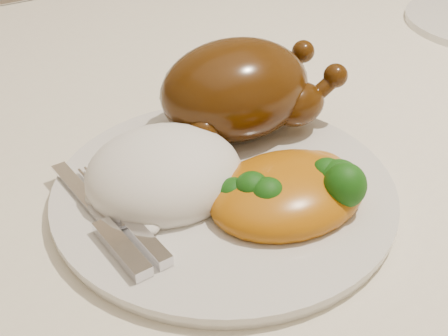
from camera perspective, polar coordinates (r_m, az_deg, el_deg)
dining_table at (r=0.67m, az=6.69°, el=-4.71°), size 1.60×0.90×0.76m
tablecloth at (r=0.63m, az=7.14°, el=0.41°), size 1.73×1.03×0.18m
dinner_plate at (r=0.53m, az=0.00°, el=-2.32°), size 0.35×0.35×0.01m
roast_chicken at (r=0.58m, az=1.44°, el=7.25°), size 0.18×0.12×0.09m
rice_mound at (r=0.52m, az=-5.49°, el=-0.59°), size 0.15×0.14×0.07m
mac_and_cheese at (r=0.50m, az=6.33°, el=-2.00°), size 0.14×0.11×0.06m
cutlery at (r=0.48m, az=-9.63°, el=-5.20°), size 0.04×0.16×0.01m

